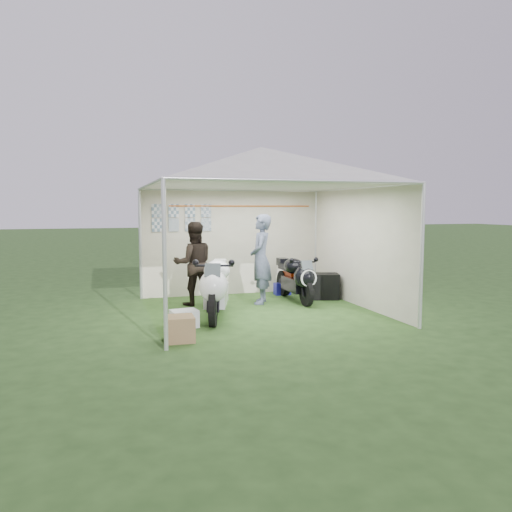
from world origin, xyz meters
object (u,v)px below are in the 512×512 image
object	(u,v)px
motorcycle_white	(216,286)
motorcycle_black	(296,277)
paddock_stand	(282,289)
person_blue_jacket	(261,259)
person_dark_jacket	(194,264)
canopy_tent	(261,171)
crate_0	(184,319)
equipment_box	(325,286)
crate_1	(180,329)

from	to	relation	value
motorcycle_white	motorcycle_black	distance (m)	2.18
paddock_stand	person_blue_jacket	distance (m)	1.34
motorcycle_white	paddock_stand	xyz separation A→B (m)	(1.92, 1.87, -0.45)
motorcycle_black	person_dark_jacket	world-z (taller)	person_dark_jacket
canopy_tent	crate_0	xyz separation A→B (m)	(-1.55, -0.81, -2.44)
motorcycle_black	equipment_box	xyz separation A→B (m)	(0.70, 0.09, -0.24)
person_dark_jacket	crate_1	world-z (taller)	person_dark_jacket
equipment_box	crate_1	distance (m)	4.21
motorcycle_black	crate_1	xyz separation A→B (m)	(-2.75, -2.32, -0.32)
canopy_tent	crate_1	world-z (taller)	canopy_tent
canopy_tent	paddock_stand	xyz separation A→B (m)	(1.01, 1.54, -2.45)
person_dark_jacket	equipment_box	bearing A→B (deg)	177.39
person_blue_jacket	equipment_box	world-z (taller)	person_blue_jacket
person_dark_jacket	crate_0	world-z (taller)	person_dark_jacket
motorcycle_black	canopy_tent	bearing A→B (deg)	-144.35
equipment_box	crate_1	xyz separation A→B (m)	(-3.45, -2.41, -0.09)
motorcycle_white	equipment_box	world-z (taller)	motorcycle_white
equipment_box	crate_1	bearing A→B (deg)	-145.05
motorcycle_white	person_dark_jacket	xyz separation A→B (m)	(-0.15, 1.31, 0.25)
motorcycle_black	person_blue_jacket	size ratio (longest dim) A/B	1.03
paddock_stand	motorcycle_black	bearing A→B (deg)	-90.55
motorcycle_black	crate_1	bearing A→B (deg)	-139.28
person_dark_jacket	equipment_box	xyz separation A→B (m)	(2.76, -0.18, -0.55)
paddock_stand	crate_0	world-z (taller)	crate_0
equipment_box	crate_0	xyz separation A→B (m)	(-3.25, -1.60, -0.13)
motorcycle_white	canopy_tent	bearing A→B (deg)	37.70
person_dark_jacket	person_blue_jacket	bearing A→B (deg)	170.62
canopy_tent	person_blue_jacket	xyz separation A→B (m)	(0.25, 0.73, -1.68)
paddock_stand	person_blue_jacket	world-z (taller)	person_blue_jacket
crate_0	crate_1	distance (m)	0.83
paddock_stand	person_dark_jacket	size ratio (longest dim) A/B	0.21
motorcycle_white	crate_0	bearing A→B (deg)	-125.53
person_dark_jacket	crate_0	bearing A→B (deg)	75.79
motorcycle_white	crate_0	xyz separation A→B (m)	(-0.64, -0.48, -0.44)
crate_1	paddock_stand	bearing A→B (deg)	48.84
person_blue_jacket	crate_0	bearing A→B (deg)	-27.94
canopy_tent	paddock_stand	size ratio (longest dim) A/B	16.38
paddock_stand	crate_0	size ratio (longest dim) A/B	0.83
canopy_tent	crate_0	distance (m)	3.00
crate_0	motorcycle_black	bearing A→B (deg)	30.62
motorcycle_white	crate_0	size ratio (longest dim) A/B	4.88
person_blue_jacket	crate_0	distance (m)	2.49
canopy_tent	equipment_box	distance (m)	2.97
canopy_tent	paddock_stand	distance (m)	3.06
motorcycle_white	motorcycle_black	world-z (taller)	motorcycle_white
canopy_tent	crate_1	size ratio (longest dim) A/B	13.95
crate_0	canopy_tent	bearing A→B (deg)	27.49
person_blue_jacket	equipment_box	xyz separation A→B (m)	(1.45, 0.06, -0.62)
person_blue_jacket	equipment_box	bearing A→B (deg)	113.92
person_dark_jacket	canopy_tent	bearing A→B (deg)	138.59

